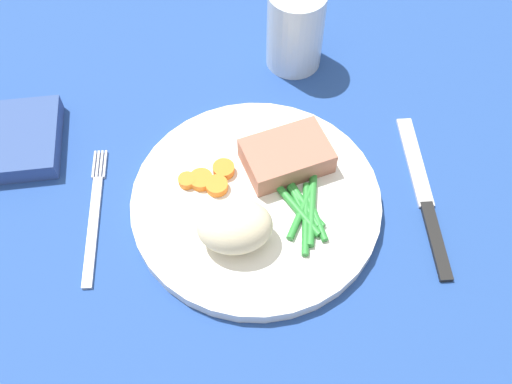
% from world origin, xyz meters
% --- Properties ---
extents(dining_table, '(1.20, 0.90, 0.02)m').
position_xyz_m(dining_table, '(0.00, 0.00, 0.01)').
color(dining_table, '#234793').
rests_on(dining_table, ground).
extents(dinner_plate, '(0.26, 0.26, 0.02)m').
position_xyz_m(dinner_plate, '(-0.03, -0.03, 0.03)').
color(dinner_plate, white).
rests_on(dinner_plate, dining_table).
extents(meat_portion, '(0.10, 0.08, 0.03)m').
position_xyz_m(meat_portion, '(0.01, 0.01, 0.05)').
color(meat_portion, '#A86B56').
rests_on(meat_portion, dinner_plate).
extents(mashed_potatoes, '(0.07, 0.06, 0.05)m').
position_xyz_m(mashed_potatoes, '(-0.05, -0.08, 0.06)').
color(mashed_potatoes, beige).
rests_on(mashed_potatoes, dinner_plate).
extents(carrot_slices, '(0.06, 0.04, 0.01)m').
position_xyz_m(carrot_slices, '(-0.07, -0.01, 0.04)').
color(carrot_slices, orange).
rests_on(carrot_slices, dinner_plate).
extents(green_beans, '(0.06, 0.10, 0.01)m').
position_xyz_m(green_beans, '(0.02, -0.05, 0.04)').
color(green_beans, '#2D8C38').
rests_on(green_beans, dinner_plate).
extents(fork, '(0.01, 0.17, 0.00)m').
position_xyz_m(fork, '(-0.20, -0.04, 0.02)').
color(fork, silver).
rests_on(fork, dining_table).
extents(knife, '(0.02, 0.20, 0.01)m').
position_xyz_m(knife, '(0.15, -0.04, 0.02)').
color(knife, black).
rests_on(knife, dining_table).
extents(water_glass, '(0.07, 0.07, 0.10)m').
position_xyz_m(water_glass, '(0.03, 0.18, 0.06)').
color(water_glass, silver).
rests_on(water_glass, dining_table).
extents(napkin, '(0.13, 0.11, 0.02)m').
position_xyz_m(napkin, '(-0.31, 0.06, 0.03)').
color(napkin, '#334C8C').
rests_on(napkin, dining_table).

